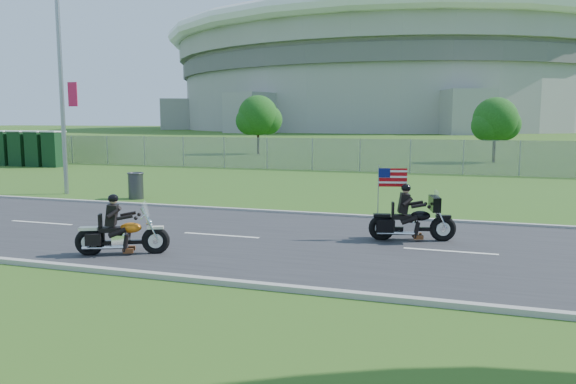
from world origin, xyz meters
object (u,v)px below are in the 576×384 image
(streetlight, at_px, (64,60))
(porta_toilet_b, at_px, (37,149))
(motorcycle_lead, at_px, (121,236))
(porta_toilet_d, at_px, (4,149))
(trash_can, at_px, (136,186))
(porta_toilet_a, at_px, (54,150))
(motorcycle_follow, at_px, (412,222))
(porta_toilet_c, at_px, (20,149))

(streetlight, height_order, porta_toilet_b, streetlight)
(porta_toilet_b, height_order, motorcycle_lead, porta_toilet_b)
(porta_toilet_b, xyz_separation_m, porta_toilet_d, (-2.80, 0.00, 0.00))
(porta_toilet_b, bearing_deg, porta_toilet_d, 180.00)
(porta_toilet_d, relative_size, trash_can, 2.24)
(porta_toilet_a, bearing_deg, streetlight, -47.09)
(porta_toilet_b, distance_m, motorcycle_lead, 28.11)
(porta_toilet_d, height_order, motorcycle_follow, porta_toilet_d)
(porta_toilet_a, xyz_separation_m, motorcycle_follow, (24.99, -16.00, -0.63))
(streetlight, bearing_deg, motorcycle_follow, -19.22)
(porta_toilet_d, distance_m, motorcycle_follow, 33.30)
(porta_toilet_d, bearing_deg, motorcycle_follow, -28.73)
(porta_toilet_d, bearing_deg, motorcycle_lead, -40.69)
(porta_toilet_a, relative_size, porta_toilet_d, 1.00)
(porta_toilet_c, relative_size, motorcycle_lead, 1.12)
(porta_toilet_d, bearing_deg, streetlight, -37.17)
(porta_toilet_a, height_order, motorcycle_follow, porta_toilet_a)
(porta_toilet_c, xyz_separation_m, motorcycle_lead, (21.47, -19.67, -0.68))
(porta_toilet_b, relative_size, porta_toilet_d, 1.00)
(porta_toilet_c, height_order, motorcycle_follow, porta_toilet_c)
(porta_toilet_c, xyz_separation_m, motorcycle_follow, (27.79, -16.00, -0.63))
(motorcycle_lead, height_order, motorcycle_follow, motorcycle_follow)
(porta_toilet_a, relative_size, trash_can, 2.24)
(porta_toilet_d, relative_size, motorcycle_follow, 1.03)
(porta_toilet_a, bearing_deg, porta_toilet_c, 180.00)
(porta_toilet_c, relative_size, motorcycle_follow, 1.03)
(porta_toilet_a, bearing_deg, motorcycle_lead, -46.48)
(porta_toilet_b, height_order, porta_toilet_c, same)
(porta_toilet_d, height_order, trash_can, porta_toilet_d)
(porta_toilet_b, xyz_separation_m, trash_can, (15.07, -11.37, -0.64))
(porta_toilet_c, bearing_deg, porta_toilet_a, 0.00)
(streetlight, distance_m, trash_can, 6.32)
(porta_toilet_b, distance_m, motorcycle_follow, 30.87)
(motorcycle_lead, distance_m, trash_can, 9.69)
(streetlight, bearing_deg, porta_toilet_a, 132.91)
(motorcycle_lead, bearing_deg, motorcycle_follow, 5.71)
(porta_toilet_c, distance_m, motorcycle_follow, 32.08)
(motorcycle_lead, height_order, trash_can, motorcycle_lead)
(porta_toilet_c, distance_m, porta_toilet_d, 1.40)
(trash_can, bearing_deg, motorcycle_follow, -22.25)
(porta_toilet_c, height_order, trash_can, porta_toilet_c)
(porta_toilet_b, bearing_deg, trash_can, -37.03)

